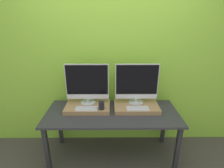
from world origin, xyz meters
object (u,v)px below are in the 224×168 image
object	(u,v)px
monitor_left	(87,83)
keyboard_right	(138,108)
monitor_right	(137,83)
keyboard_left	(87,109)
mug	(102,105)

from	to	relation	value
monitor_left	keyboard_right	size ratio (longest dim) A/B	2.01
monitor_right	keyboard_right	distance (m)	0.33
monitor_left	keyboard_left	xyz separation A→B (m)	(-0.00, -0.18, -0.28)
monitor_left	keyboard_left	bearing A→B (deg)	-90.00
keyboard_left	mug	bearing A→B (deg)	-0.00
keyboard_right	monitor_right	bearing A→B (deg)	90.00
keyboard_left	mug	distance (m)	0.20
keyboard_left	monitor_right	distance (m)	0.73
mug	monitor_right	distance (m)	0.55
monitor_left	monitor_right	world-z (taller)	same
mug	monitor_right	bearing A→B (deg)	21.34
mug	keyboard_right	bearing A→B (deg)	0.00
mug	monitor_right	xyz separation A→B (m)	(0.46, 0.18, 0.23)
monitor_left	keyboard_left	size ratio (longest dim) A/B	2.01
keyboard_left	keyboard_right	size ratio (longest dim) A/B	1.00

